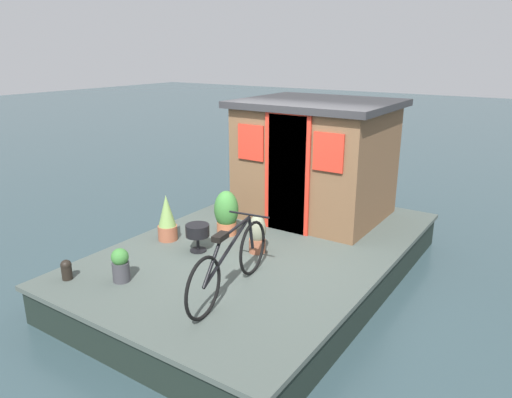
{
  "coord_description": "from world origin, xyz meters",
  "views": [
    {
      "loc": [
        -5.09,
        -3.27,
        3.05
      ],
      "look_at": [
        -0.2,
        0.0,
        1.2
      ],
      "focal_mm": 33.45,
      "sensor_mm": 36.0,
      "label": 1
    }
  ],
  "objects_px": {
    "potted_plant_geranium": "(257,234)",
    "potted_plant_lavender": "(121,265)",
    "potted_plant_sage": "(226,213)",
    "mooring_bollard": "(66,269)",
    "potted_plant_rosemary": "(167,219)",
    "bicycle": "(230,263)",
    "houseboat_cabin": "(316,159)",
    "charcoal_grill": "(198,232)"
  },
  "relations": [
    {
      "from": "potted_plant_sage",
      "to": "potted_plant_geranium",
      "type": "bearing_deg",
      "value": -112.01
    },
    {
      "from": "houseboat_cabin",
      "to": "potted_plant_lavender",
      "type": "height_order",
      "value": "houseboat_cabin"
    },
    {
      "from": "bicycle",
      "to": "potted_plant_lavender",
      "type": "xyz_separation_m",
      "value": [
        -0.47,
        1.22,
        -0.16
      ]
    },
    {
      "from": "bicycle",
      "to": "potted_plant_rosemary",
      "type": "height_order",
      "value": "bicycle"
    },
    {
      "from": "potted_plant_rosemary",
      "to": "mooring_bollard",
      "type": "relative_size",
      "value": 2.7
    },
    {
      "from": "bicycle",
      "to": "mooring_bollard",
      "type": "height_order",
      "value": "bicycle"
    },
    {
      "from": "houseboat_cabin",
      "to": "potted_plant_rosemary",
      "type": "height_order",
      "value": "houseboat_cabin"
    },
    {
      "from": "houseboat_cabin",
      "to": "charcoal_grill",
      "type": "bearing_deg",
      "value": 164.57
    },
    {
      "from": "potted_plant_sage",
      "to": "charcoal_grill",
      "type": "height_order",
      "value": "potted_plant_sage"
    },
    {
      "from": "bicycle",
      "to": "potted_plant_geranium",
      "type": "height_order",
      "value": "bicycle"
    },
    {
      "from": "houseboat_cabin",
      "to": "charcoal_grill",
      "type": "xyz_separation_m",
      "value": [
        -2.16,
        0.6,
        -0.65
      ]
    },
    {
      "from": "potted_plant_geranium",
      "to": "potted_plant_rosemary",
      "type": "bearing_deg",
      "value": 104.71
    },
    {
      "from": "houseboat_cabin",
      "to": "bicycle",
      "type": "xyz_separation_m",
      "value": [
        -2.84,
        -0.44,
        -0.56
      ]
    },
    {
      "from": "potted_plant_sage",
      "to": "potted_plant_lavender",
      "type": "bearing_deg",
      "value": 176.2
    },
    {
      "from": "potted_plant_rosemary",
      "to": "charcoal_grill",
      "type": "xyz_separation_m",
      "value": [
        -0.07,
        -0.61,
        -0.04
      ]
    },
    {
      "from": "potted_plant_geranium",
      "to": "houseboat_cabin",
      "type": "bearing_deg",
      "value": 2.34
    },
    {
      "from": "potted_plant_geranium",
      "to": "potted_plant_lavender",
      "type": "bearing_deg",
      "value": 151.39
    },
    {
      "from": "potted_plant_sage",
      "to": "potted_plant_rosemary",
      "type": "xyz_separation_m",
      "value": [
        -0.63,
        0.56,
        -0.01
      ]
    },
    {
      "from": "potted_plant_sage",
      "to": "houseboat_cabin",
      "type": "bearing_deg",
      "value": -23.94
    },
    {
      "from": "houseboat_cabin",
      "to": "mooring_bollard",
      "type": "bearing_deg",
      "value": 159.86
    },
    {
      "from": "potted_plant_rosemary",
      "to": "potted_plant_lavender",
      "type": "distance_m",
      "value": 1.29
    },
    {
      "from": "potted_plant_rosemary",
      "to": "mooring_bollard",
      "type": "distance_m",
      "value": 1.55
    },
    {
      "from": "bicycle",
      "to": "mooring_bollard",
      "type": "distance_m",
      "value": 1.96
    },
    {
      "from": "houseboat_cabin",
      "to": "potted_plant_rosemary",
      "type": "distance_m",
      "value": 2.49
    },
    {
      "from": "potted_plant_sage",
      "to": "mooring_bollard",
      "type": "height_order",
      "value": "potted_plant_sage"
    },
    {
      "from": "potted_plant_rosemary",
      "to": "charcoal_grill",
      "type": "distance_m",
      "value": 0.62
    },
    {
      "from": "potted_plant_rosemary",
      "to": "potted_plant_geranium",
      "type": "relative_size",
      "value": 1.27
    },
    {
      "from": "houseboat_cabin",
      "to": "potted_plant_lavender",
      "type": "distance_m",
      "value": 3.47
    },
    {
      "from": "charcoal_grill",
      "to": "houseboat_cabin",
      "type": "bearing_deg",
      "value": -15.43
    },
    {
      "from": "potted_plant_sage",
      "to": "potted_plant_geranium",
      "type": "distance_m",
      "value": 0.78
    },
    {
      "from": "potted_plant_sage",
      "to": "potted_plant_rosemary",
      "type": "distance_m",
      "value": 0.84
    },
    {
      "from": "houseboat_cabin",
      "to": "potted_plant_sage",
      "type": "xyz_separation_m",
      "value": [
        -1.47,
        0.65,
        -0.6
      ]
    },
    {
      "from": "potted_plant_geranium",
      "to": "mooring_bollard",
      "type": "xyz_separation_m",
      "value": [
        -1.87,
        1.4,
        -0.12
      ]
    },
    {
      "from": "bicycle",
      "to": "potted_plant_geranium",
      "type": "xyz_separation_m",
      "value": [
        1.08,
        0.37,
        -0.11
      ]
    },
    {
      "from": "potted_plant_rosemary",
      "to": "charcoal_grill",
      "type": "height_order",
      "value": "potted_plant_rosemary"
    },
    {
      "from": "potted_plant_rosemary",
      "to": "mooring_bollard",
      "type": "bearing_deg",
      "value": 175.38
    },
    {
      "from": "potted_plant_rosemary",
      "to": "potted_plant_lavender",
      "type": "bearing_deg",
      "value": -160.3
    },
    {
      "from": "houseboat_cabin",
      "to": "potted_plant_lavender",
      "type": "relative_size",
      "value": 5.68
    },
    {
      "from": "potted_plant_lavender",
      "to": "charcoal_grill",
      "type": "distance_m",
      "value": 1.16
    },
    {
      "from": "houseboat_cabin",
      "to": "charcoal_grill",
      "type": "distance_m",
      "value": 2.34
    },
    {
      "from": "potted_plant_rosemary",
      "to": "charcoal_grill",
      "type": "bearing_deg",
      "value": -96.43
    },
    {
      "from": "potted_plant_rosemary",
      "to": "mooring_bollard",
      "type": "xyz_separation_m",
      "value": [
        -1.54,
        0.12,
        -0.18
      ]
    }
  ]
}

